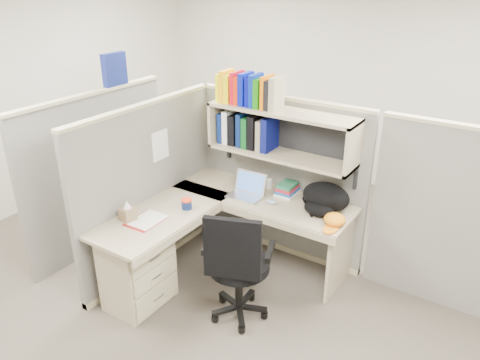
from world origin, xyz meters
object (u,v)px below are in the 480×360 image
Objects in this scene: laptop at (245,186)px; backpack at (323,199)px; task_chair at (238,282)px; desk at (172,251)px; snack_canister at (187,204)px.

backpack reaches higher than laptop.
backpack is at bearing 69.38° from task_chair.
backpack is (1.00, 0.89, 0.42)m from desk.
task_chair is at bearing -63.77° from laptop.
backpack is 1.04m from task_chair.
task_chair is (0.68, 0.03, -0.07)m from desk.
task_chair reaches higher than backpack.
desk is at bearing -159.62° from backpack.
desk is 1.40m from backpack.
task_chair is at bearing -19.32° from snack_canister.
desk is at bearing -177.84° from task_chair.
desk is 4.05× the size of backpack.
task_chair reaches higher than laptop.
snack_canister is (-1.04, -0.61, -0.08)m from backpack.
laptop is 0.30× the size of task_chair.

